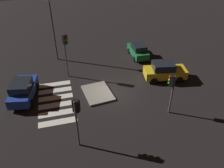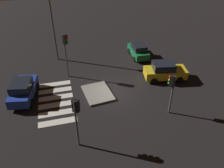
% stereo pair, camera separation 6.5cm
% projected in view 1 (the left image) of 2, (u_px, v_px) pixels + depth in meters
% --- Properties ---
extents(ground_plane, '(80.00, 80.00, 0.00)m').
position_uv_depth(ground_plane, '(112.00, 92.00, 22.03)').
color(ground_plane, black).
extents(traffic_island, '(3.57, 2.84, 0.18)m').
position_uv_depth(traffic_island, '(98.00, 93.00, 21.81)').
color(traffic_island, gray).
rests_on(traffic_island, ground).
extents(car_yellow, '(2.62, 4.57, 1.90)m').
position_uv_depth(car_yellow, '(165.00, 71.00, 23.59)').
color(car_yellow, gold).
rests_on(car_yellow, ground).
extents(car_green, '(3.90, 1.89, 1.68)m').
position_uv_depth(car_green, '(138.00, 50.00, 27.90)').
color(car_green, '#196B38').
rests_on(car_green, ground).
extents(car_blue, '(4.57, 2.63, 1.90)m').
position_uv_depth(car_blue, '(23.00, 90.00, 20.79)').
color(car_blue, '#1E389E').
rests_on(car_blue, ground).
extents(traffic_light_east, '(0.53, 0.54, 4.09)m').
position_uv_depth(traffic_light_east, '(77.00, 112.00, 15.00)').
color(traffic_light_east, '#47474C').
rests_on(traffic_light_east, ground).
extents(traffic_light_south, '(0.53, 0.54, 4.78)m').
position_uv_depth(traffic_light_south, '(65.00, 46.00, 22.42)').
color(traffic_light_south, '#47474C').
rests_on(traffic_light_south, ground).
extents(traffic_light_north, '(0.54, 0.54, 3.74)m').
position_uv_depth(traffic_light_north, '(172.00, 85.00, 18.09)').
color(traffic_light_north, '#47474C').
rests_on(traffic_light_north, ground).
extents(street_lamp, '(0.56, 0.56, 7.46)m').
position_uv_depth(street_lamp, '(52.00, 18.00, 24.84)').
color(street_lamp, '#47474C').
rests_on(street_lamp, ground).
extents(crosswalk_near, '(6.45, 3.20, 0.02)m').
position_uv_depth(crosswalk_near, '(56.00, 101.00, 20.89)').
color(crosswalk_near, silver).
rests_on(crosswalk_near, ground).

